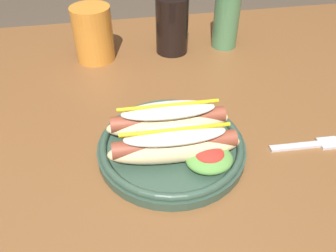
{
  "coord_description": "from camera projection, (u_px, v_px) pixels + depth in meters",
  "views": [
    {
      "loc": [
        -0.06,
        -0.51,
        1.12
      ],
      "look_at": [
        0.02,
        -0.09,
        0.77
      ],
      "focal_mm": 36.28,
      "sensor_mm": 36.0,
      "label": 1
    }
  ],
  "objects": [
    {
      "name": "fork",
      "position": [
        311.0,
        145.0,
        0.56
      ],
      "size": [
        0.12,
        0.03,
        0.0
      ],
      "rotation": [
        0.0,
        0.0,
        -0.05
      ],
      "color": "silver",
      "rests_on": "dining_table"
    },
    {
      "name": "glass_bottle",
      "position": [
        228.0,
        7.0,
        0.79
      ],
      "size": [
        0.06,
        0.06,
        0.24
      ],
      "color": "#4C7F51",
      "rests_on": "dining_table"
    },
    {
      "name": "dining_table",
      "position": [
        149.0,
        147.0,
        0.7
      ],
      "size": [
        1.36,
        0.89,
        0.74
      ],
      "color": "brown",
      "rests_on": "ground_plane"
    },
    {
      "name": "extra_cup",
      "position": [
        93.0,
        34.0,
        0.76
      ],
      "size": [
        0.09,
        0.09,
        0.12
      ],
      "primitive_type": "cylinder",
      "color": "orange",
      "rests_on": "dining_table"
    },
    {
      "name": "hot_dog_plate",
      "position": [
        173.0,
        140.0,
        0.53
      ],
      "size": [
        0.24,
        0.24,
        0.08
      ],
      "color": "#334C3D",
      "rests_on": "dining_table"
    },
    {
      "name": "soda_cup",
      "position": [
        172.0,
        25.0,
        0.78
      ],
      "size": [
        0.08,
        0.08,
        0.13
      ],
      "primitive_type": "cylinder",
      "color": "black",
      "rests_on": "dining_table"
    }
  ]
}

